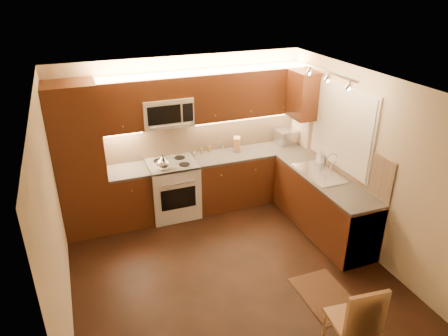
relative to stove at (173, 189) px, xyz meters
name	(u,v)px	position (x,y,z in m)	size (l,w,h in m)	color
floor	(228,270)	(0.30, -1.68, -0.46)	(4.00, 4.00, 0.01)	black
ceiling	(229,87)	(0.30, -1.68, 2.04)	(4.00, 4.00, 0.01)	beige
wall_back	(183,134)	(0.30, 0.32, 0.79)	(4.00, 0.01, 2.50)	beige
wall_front	(320,296)	(0.30, -3.67, 0.79)	(4.00, 0.01, 2.50)	beige
wall_left	(54,220)	(-1.70, -1.68, 0.79)	(0.01, 4.00, 2.50)	beige
wall_right	(364,163)	(2.30, -1.68, 0.79)	(0.01, 4.00, 2.50)	beige
pantry	(79,162)	(-1.35, 0.02, 0.69)	(0.70, 0.60, 2.30)	#4A280F
base_cab_back_left	(130,197)	(-0.69, 0.02, -0.03)	(0.62, 0.60, 0.86)	#4A280F
counter_back_left	(127,171)	(-0.69, 0.02, 0.42)	(0.62, 0.60, 0.04)	#322F2D
base_cab_back_right	(248,176)	(1.34, 0.02, -0.03)	(1.92, 0.60, 0.86)	#4A280F
counter_back_right	(249,153)	(1.34, 0.02, 0.42)	(1.92, 0.60, 0.04)	#322F2D
base_cab_right	(323,205)	(2.00, -1.28, -0.03)	(0.60, 2.00, 0.86)	#4A280F
counter_right	(326,179)	(2.00, -1.28, 0.42)	(0.60, 2.00, 0.04)	#322F2D
dishwasher	(351,229)	(2.00, -1.98, -0.03)	(0.58, 0.60, 0.84)	silver
backsplash_back	(204,134)	(0.65, 0.31, 0.74)	(3.30, 0.02, 0.60)	tan
backsplash_right	(345,156)	(2.29, -1.28, 0.74)	(0.02, 2.00, 0.60)	tan
upper_cab_back_left	(119,106)	(-0.69, 0.15, 1.42)	(0.62, 0.35, 0.75)	#4A280F
upper_cab_back_right	(247,93)	(1.34, 0.15, 1.42)	(1.92, 0.35, 0.75)	#4A280F
upper_cab_bridge	(165,87)	(0.00, 0.15, 1.63)	(0.76, 0.35, 0.31)	#4A280F
upper_cab_right_corner	(303,95)	(2.12, -0.28, 1.42)	(0.35, 0.50, 0.75)	#4A280F
stove	(173,189)	(0.00, 0.00, 0.00)	(0.76, 0.65, 0.92)	silver
microwave	(167,111)	(0.00, 0.14, 1.26)	(0.76, 0.38, 0.44)	silver
window_frame	(342,127)	(2.29, -1.12, 1.14)	(0.03, 1.44, 1.24)	silver
window_blinds	(341,127)	(2.27, -1.12, 1.14)	(0.02, 1.36, 1.16)	silver
sink	(321,169)	(2.00, -1.12, 0.52)	(0.52, 0.86, 0.15)	silver
faucet	(332,162)	(2.18, -1.12, 0.59)	(0.20, 0.04, 0.30)	silver
track_light_bar	(329,72)	(1.85, -1.27, 2.00)	(0.04, 1.20, 0.03)	silver
kettle	(163,162)	(-0.18, -0.19, 0.58)	(0.21, 0.21, 0.24)	silver
toaster_oven	(287,136)	(2.13, 0.15, 0.56)	(0.41, 0.31, 0.25)	silver
knife_block	(237,144)	(1.16, 0.13, 0.56)	(0.11, 0.17, 0.24)	#AB724D
spice_jar_a	(195,153)	(0.44, 0.18, 0.49)	(0.04, 0.04, 0.09)	silver
spice_jar_b	(201,151)	(0.57, 0.22, 0.49)	(0.04, 0.04, 0.10)	olive
spice_jar_c	(223,147)	(0.96, 0.26, 0.49)	(0.04, 0.04, 0.10)	silver
spice_jar_d	(209,149)	(0.71, 0.25, 0.49)	(0.04, 0.04, 0.10)	olive
soap_bottle	(321,157)	(2.20, -0.81, 0.55)	(0.10, 0.10, 0.22)	silver
rug	(325,296)	(1.24, -2.58, -0.45)	(0.58, 0.88, 0.01)	black
dining_chair	(352,319)	(0.96, -3.38, 0.03)	(0.43, 0.43, 0.97)	#AB724D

